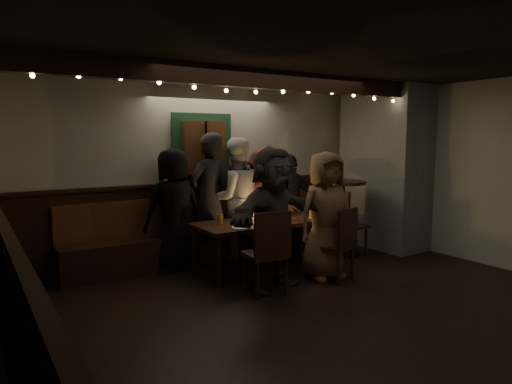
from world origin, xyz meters
TOP-DOWN VIEW (x-y plane):
  - room at (1.07, 1.42)m, footprint 6.02×5.01m
  - dining_table at (0.20, 1.40)m, footprint 1.90×0.82m
  - chair_near_left at (-0.32, 0.52)m, footprint 0.50×0.50m
  - chair_near_right at (0.73, 0.47)m, footprint 0.52×0.52m
  - chair_end at (1.56, 1.28)m, footprint 0.47×0.47m
  - high_top at (1.68, 1.46)m, footprint 0.71×0.71m
  - person_a at (-0.80, 2.11)m, footprint 0.82×0.54m
  - person_b at (-0.26, 2.11)m, footprint 0.78×0.62m
  - person_c at (0.15, 2.09)m, footprint 0.98×0.82m
  - person_d at (0.63, 2.05)m, footprint 1.20×0.99m
  - person_e at (1.13, 2.04)m, footprint 0.93×0.44m
  - person_f at (-0.15, 0.70)m, footprint 1.66×0.87m
  - person_g at (0.65, 0.67)m, footprint 0.84×0.58m

SIDE VIEW (x-z plane):
  - chair_near_right at x=0.73m, z-range 0.06..0.99m
  - chair_near_left at x=-0.32m, z-range 0.06..1.05m
  - chair_end at x=1.56m, z-range 0.06..1.09m
  - dining_table at x=0.20m, z-range 0.21..1.03m
  - high_top at x=1.68m, z-range 0.15..1.29m
  - person_e at x=1.13m, z-range 0.00..1.54m
  - person_d at x=0.63m, z-range 0.00..1.62m
  - person_g at x=0.65m, z-range 0.00..1.63m
  - person_a at x=-0.80m, z-range 0.00..1.66m
  - person_f at x=-0.15m, z-range 0.00..1.71m
  - person_c at x=0.15m, z-range 0.00..1.80m
  - person_b at x=-0.26m, z-range 0.00..1.87m
  - room at x=1.07m, z-range -0.24..2.38m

